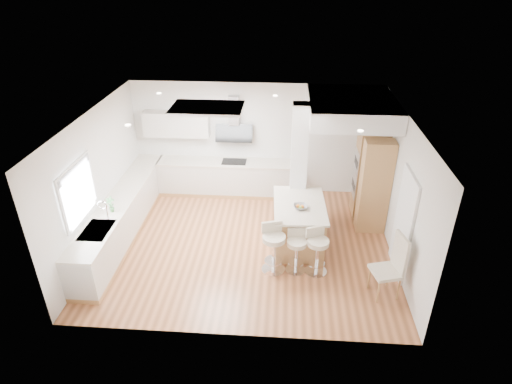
# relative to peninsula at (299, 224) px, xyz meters

# --- Properties ---
(ground) EXTENTS (6.00, 6.00, 0.00)m
(ground) POSITION_rel_peninsula_xyz_m (-1.08, -0.13, -0.48)
(ground) COLOR #AD6940
(ground) RESTS_ON ground
(ceiling) EXTENTS (6.00, 5.00, 0.02)m
(ceiling) POSITION_rel_peninsula_xyz_m (-1.08, -0.13, -0.48)
(ceiling) COLOR white
(ceiling) RESTS_ON ground
(wall_back) EXTENTS (6.00, 0.04, 2.80)m
(wall_back) POSITION_rel_peninsula_xyz_m (-1.08, 2.37, 0.92)
(wall_back) COLOR silver
(wall_back) RESTS_ON ground
(wall_left) EXTENTS (0.04, 5.00, 2.80)m
(wall_left) POSITION_rel_peninsula_xyz_m (-4.08, -0.13, 0.92)
(wall_left) COLOR silver
(wall_left) RESTS_ON ground
(wall_right) EXTENTS (0.04, 5.00, 2.80)m
(wall_right) POSITION_rel_peninsula_xyz_m (1.92, -0.13, 0.92)
(wall_right) COLOR silver
(wall_right) RESTS_ON ground
(skylight) EXTENTS (4.10, 2.10, 0.06)m
(skylight) POSITION_rel_peninsula_xyz_m (-1.87, 0.47, 2.29)
(skylight) COLOR white
(skylight) RESTS_ON ground
(window_left) EXTENTS (0.06, 1.28, 1.07)m
(window_left) POSITION_rel_peninsula_xyz_m (-4.04, -1.03, 1.21)
(window_left) COLOR white
(window_left) RESTS_ON ground
(doorway_right) EXTENTS (0.05, 1.00, 2.10)m
(doorway_right) POSITION_rel_peninsula_xyz_m (1.89, -0.73, 0.52)
(doorway_right) COLOR #423C34
(doorway_right) RESTS_ON ground
(counter_left) EXTENTS (0.63, 4.50, 1.35)m
(counter_left) POSITION_rel_peninsula_xyz_m (-3.78, 0.10, -0.02)
(counter_left) COLOR tan
(counter_left) RESTS_ON ground
(counter_back) EXTENTS (3.62, 0.63, 2.50)m
(counter_back) POSITION_rel_peninsula_xyz_m (-2.00, 2.10, 0.21)
(counter_back) COLOR tan
(counter_back) RESTS_ON ground
(pillar) EXTENTS (0.35, 0.35, 2.80)m
(pillar) POSITION_rel_peninsula_xyz_m (-0.03, 0.82, 0.92)
(pillar) COLOR white
(pillar) RESTS_ON ground
(soffit) EXTENTS (1.78, 2.20, 0.40)m
(soffit) POSITION_rel_peninsula_xyz_m (1.02, 1.27, 2.12)
(soffit) COLOR white
(soffit) RESTS_ON ground
(oven_column) EXTENTS (0.63, 1.21, 2.10)m
(oven_column) POSITION_rel_peninsula_xyz_m (1.60, 1.10, 0.57)
(oven_column) COLOR tan
(oven_column) RESTS_ON ground
(peninsula) EXTENTS (1.11, 1.61, 1.03)m
(peninsula) POSITION_rel_peninsula_xyz_m (0.00, 0.00, 0.00)
(peninsula) COLOR tan
(peninsula) RESTS_ON ground
(bar_stool_a) EXTENTS (0.57, 0.57, 1.01)m
(bar_stool_a) POSITION_rel_peninsula_xyz_m (-0.49, -0.93, 0.09)
(bar_stool_a) COLOR white
(bar_stool_a) RESTS_ON ground
(bar_stool_b) EXTENTS (0.42, 0.42, 0.89)m
(bar_stool_b) POSITION_rel_peninsula_xyz_m (-0.05, -0.91, 0.02)
(bar_stool_b) COLOR white
(bar_stool_b) RESTS_ON ground
(bar_stool_c) EXTENTS (0.56, 0.56, 0.95)m
(bar_stool_c) POSITION_rel_peninsula_xyz_m (0.33, -0.93, 0.05)
(bar_stool_c) COLOR white
(bar_stool_c) RESTS_ON ground
(dining_chair) EXTENTS (0.58, 0.58, 1.22)m
(dining_chair) POSITION_rel_peninsula_xyz_m (1.61, -1.44, 0.17)
(dining_chair) COLOR beige
(dining_chair) RESTS_ON ground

